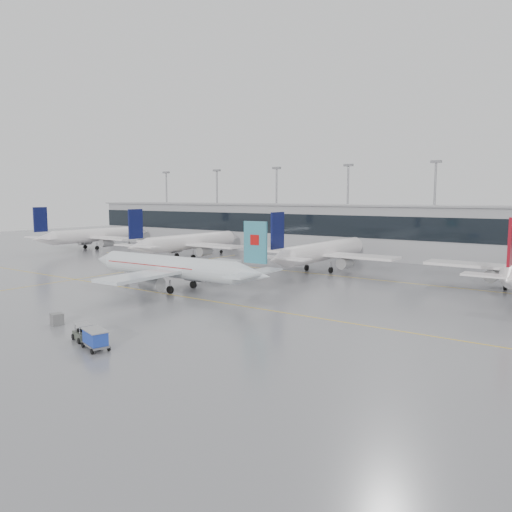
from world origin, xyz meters
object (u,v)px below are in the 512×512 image
Objects in this scene: air_canada_jet at (176,268)px; gse_unit at (57,319)px; baggage_tug at (83,335)px; baggage_cart at (95,338)px.

air_canada_jet reaches higher than gse_unit.
gse_unit is at bearing -178.82° from baggage_tug.
air_canada_jet is at bearing 132.09° from baggage_tug.
air_canada_jet is at bearing 115.24° from gse_unit.
baggage_cart is (15.33, -26.09, -2.33)m from air_canada_jet.
gse_unit is (-11.17, 3.18, -0.48)m from baggage_cart.
baggage_tug is 1.06× the size of baggage_cart.
baggage_cart is 2.68× the size of gse_unit.
gse_unit is at bearing -179.18° from baggage_cart.
baggage_cart is at bearing 118.44° from air_canada_jet.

